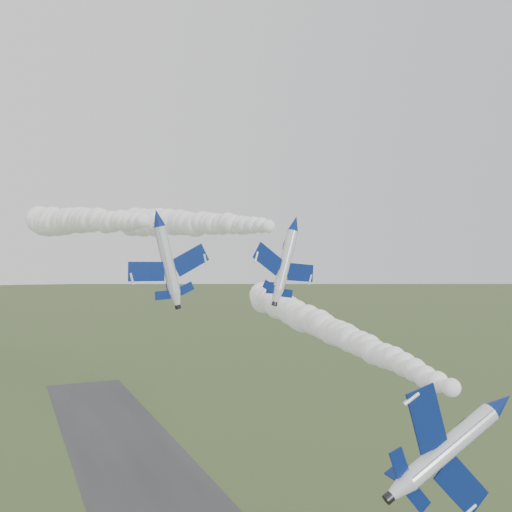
{
  "coord_description": "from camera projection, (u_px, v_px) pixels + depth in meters",
  "views": [
    {
      "loc": [
        -24.55,
        -44.03,
        42.44
      ],
      "look_at": [
        2.87,
        18.33,
        42.89
      ],
      "focal_mm": 40.0,
      "sensor_mm": 36.0,
      "label": 1
    }
  ],
  "objects": [
    {
      "name": "jet_lead",
      "position": [
        502.0,
        404.0,
        47.77
      ],
      "size": [
        6.17,
        14.25,
        10.24
      ],
      "rotation": [
        0.0,
        1.05,
        -0.06
      ],
      "color": "silver"
    },
    {
      "name": "smoke_trail_jet_lead",
      "position": [
        323.0,
        326.0,
        82.91
      ],
      "size": [
        9.39,
        66.28,
        5.23
      ],
      "primitive_type": null,
      "rotation": [
        0.0,
        0.0,
        -0.06
      ],
      "color": "white"
    },
    {
      "name": "jet_pair_left",
      "position": [
        158.0,
        217.0,
        64.64
      ],
      "size": [
        9.67,
        11.82,
        3.5
      ],
      "rotation": [
        0.0,
        -0.24,
        0.11
      ],
      "color": "silver"
    },
    {
      "name": "smoke_trail_jet_pair_right",
      "position": [
        186.0,
        223.0,
        96.48
      ],
      "size": [
        18.15,
        53.66,
        5.59
      ],
      "primitive_type": null,
      "rotation": [
        0.0,
        0.0,
        0.24
      ],
      "color": "white"
    },
    {
      "name": "jet_pair_right",
      "position": [
        295.0,
        223.0,
        72.4
      ],
      "size": [
        9.62,
        11.82,
        3.86
      ],
      "rotation": [
        0.0,
        0.32,
        0.24
      ],
      "color": "silver"
    },
    {
      "name": "smoke_trail_jet_pair_left",
      "position": [
        80.0,
        221.0,
        93.03
      ],
      "size": [
        12.31,
        62.21,
        5.56
      ],
      "primitive_type": null,
      "rotation": [
        0.0,
        0.0,
        0.11
      ],
      "color": "white"
    }
  ]
}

